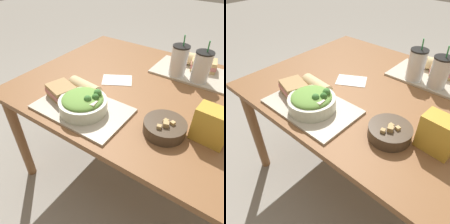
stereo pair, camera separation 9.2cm
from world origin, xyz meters
TOP-DOWN VIEW (x-y plane):
  - ground_plane at (0.00, 0.00)m, footprint 12.00×12.00m
  - dining_table at (0.00, 0.00)m, footprint 1.45×1.05m
  - tray_near at (-0.20, -0.35)m, footprint 0.45×0.28m
  - tray_far at (0.11, 0.30)m, footprint 0.45×0.28m
  - salad_bowl at (-0.18, -0.36)m, footprint 0.22×0.22m
  - soup_bowl at (0.19, -0.27)m, footprint 0.18×0.18m
  - sandwich_near at (-0.34, -0.34)m, footprint 0.16×0.15m
  - baguette_near at (-0.26, -0.25)m, footprint 0.18×0.09m
  - sandwich_far at (0.15, 0.36)m, footprint 0.17×0.13m
  - baguette_far at (0.11, 0.40)m, footprint 0.17×0.09m
  - drink_cup_dark at (0.05, 0.21)m, footprint 0.10×0.10m
  - drink_cup_red at (0.17, 0.21)m, footprint 0.10×0.10m
  - chip_bag at (0.35, -0.21)m, footprint 0.14×0.09m
  - napkin_folded at (-0.22, -0.02)m, footprint 0.21×0.19m

SIDE VIEW (x-z plane):
  - ground_plane at x=0.00m, z-range 0.00..0.00m
  - dining_table at x=0.00m, z-range 0.28..0.99m
  - napkin_folded at x=-0.22m, z-range 0.71..0.72m
  - tray_near at x=-0.20m, z-range 0.71..0.73m
  - tray_far at x=0.11m, z-range 0.71..0.73m
  - soup_bowl at x=0.19m, z-range 0.71..0.78m
  - sandwich_far at x=0.15m, z-range 0.73..0.79m
  - sandwich_near at x=-0.34m, z-range 0.73..0.79m
  - baguette_near at x=-0.26m, z-range 0.73..0.80m
  - baguette_far at x=0.11m, z-range 0.73..0.80m
  - salad_bowl at x=-0.18m, z-range 0.72..0.82m
  - chip_bag at x=0.35m, z-range 0.71..0.86m
  - drink_cup_red at x=0.17m, z-range 0.69..0.92m
  - drink_cup_dark at x=0.05m, z-range 0.69..0.93m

